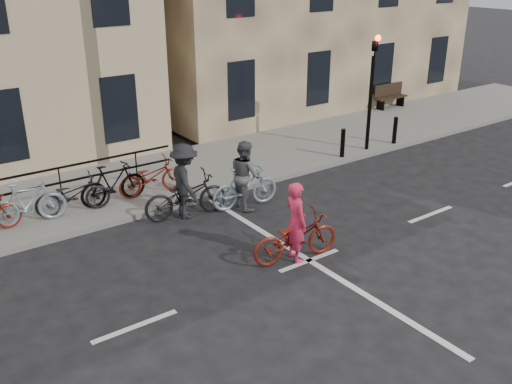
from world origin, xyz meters
TOP-DOWN VIEW (x-y plane):
  - ground at (0.00, 0.00)m, footprint 120.00×120.00m
  - sidewalk at (-4.00, 6.00)m, footprint 46.00×4.00m
  - traffic_light at (6.20, 4.34)m, footprint 0.18×0.30m
  - bollard_east at (5.00, 4.25)m, footprint 0.14×0.14m
  - bollard_west at (7.40, 4.25)m, footprint 0.14×0.14m
  - bench at (11.00, 7.73)m, footprint 1.60×0.41m
  - parked_bikes at (-4.35, 5.04)m, footprint 8.30×1.23m
  - cyclist_pink at (-0.20, 0.24)m, footprint 2.06×1.01m
  - cyclist_grey at (0.50, 3.11)m, footprint 1.89×0.94m
  - cyclist_dark at (-1.01, 3.48)m, footprint 2.20×1.31m

SIDE VIEW (x-z plane):
  - ground at x=0.00m, z-range 0.00..0.00m
  - sidewalk at x=-4.00m, z-range 0.00..0.15m
  - bollard_east at x=5.00m, z-range 0.15..1.05m
  - bollard_west at x=7.40m, z-range 0.15..1.05m
  - cyclist_pink at x=-0.20m, z-range -0.27..1.49m
  - parked_bikes at x=-4.35m, z-range 0.12..1.17m
  - bench at x=11.00m, z-range 0.19..1.16m
  - cyclist_grey at x=0.50m, z-range -0.17..1.60m
  - cyclist_dark at x=-1.01m, z-range -0.20..1.68m
  - traffic_light at x=6.20m, z-range 0.50..4.40m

